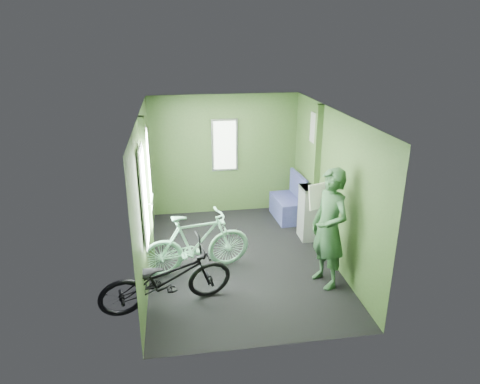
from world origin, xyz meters
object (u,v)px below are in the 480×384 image
object	(u,v)px
bicycle_black	(169,308)
passenger	(329,229)
bicycle_mint	(197,272)
waste_box	(309,213)
bench_seat	(288,205)

from	to	relation	value
bicycle_black	passenger	distance (m)	2.37
bicycle_mint	waste_box	distance (m)	2.20
bicycle_mint	waste_box	world-z (taller)	waste_box
bicycle_mint	waste_box	size ratio (longest dim) A/B	1.75
bicycle_black	bicycle_mint	world-z (taller)	bicycle_mint
bicycle_black	bicycle_mint	bearing A→B (deg)	-40.53
bicycle_black	bench_seat	xyz separation A→B (m)	(2.26, 2.55, 0.26)
bicycle_black	bicycle_mint	xyz separation A→B (m)	(0.42, 0.82, 0.00)
passenger	waste_box	bearing A→B (deg)	154.57
waste_box	bench_seat	size ratio (longest dim) A/B	1.07
bicycle_black	bicycle_mint	size ratio (longest dim) A/B	1.04
bicycle_black	waste_box	bearing A→B (deg)	-68.40
passenger	waste_box	size ratio (longest dim) A/B	1.82
passenger	bench_seat	size ratio (longest dim) A/B	1.94
bicycle_black	passenger	bearing A→B (deg)	-96.90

